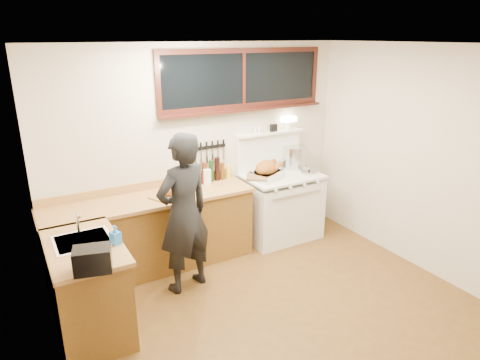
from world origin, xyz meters
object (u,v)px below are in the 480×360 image
vintage_stove (280,204)px  man (184,214)px  cutting_board (171,192)px  roast_turkey (266,171)px

vintage_stove → man: 1.76m
vintage_stove → man: bearing=-161.4°
man → cutting_board: (0.05, 0.52, 0.07)m
cutting_board → roast_turkey: size_ratio=1.00×
man → roast_turkey: size_ratio=3.40×
roast_turkey → cutting_board: bearing=179.6°
vintage_stove → cutting_board: vintage_stove is taller
vintage_stove → cutting_board: size_ratio=3.11×
man → cutting_board: size_ratio=3.40×
vintage_stove → roast_turkey: 0.60m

